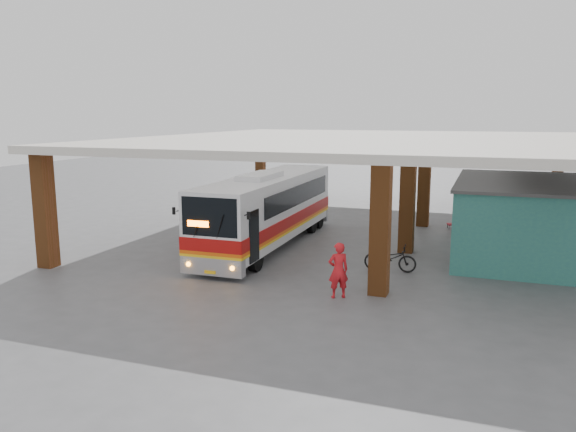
% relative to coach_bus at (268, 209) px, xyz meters
% --- Properties ---
extents(ground, '(90.00, 90.00, 0.00)m').
position_rel_coach_bus_xyz_m(ground, '(2.87, -2.02, -1.65)').
color(ground, '#515154').
rests_on(ground, ground).
extents(brick_columns, '(20.10, 21.60, 4.35)m').
position_rel_coach_bus_xyz_m(brick_columns, '(4.30, 2.98, 0.53)').
color(brick_columns, brown).
rests_on(brick_columns, ground).
extents(canopy_roof, '(21.00, 23.00, 0.30)m').
position_rel_coach_bus_xyz_m(canopy_roof, '(3.37, 4.48, 2.85)').
color(canopy_roof, silver).
rests_on(canopy_roof, brick_columns).
extents(shop_building, '(5.20, 8.20, 3.11)m').
position_rel_coach_bus_xyz_m(shop_building, '(10.37, 1.98, -0.08)').
color(shop_building, '#2C6F6F').
rests_on(shop_building, ground).
extents(coach_bus, '(2.56, 11.43, 3.31)m').
position_rel_coach_bus_xyz_m(coach_bus, '(0.00, 0.00, 0.00)').
color(coach_bus, silver).
rests_on(coach_bus, ground).
extents(motorcycle, '(1.94, 0.74, 1.01)m').
position_rel_coach_bus_xyz_m(motorcycle, '(5.76, -2.21, -1.14)').
color(motorcycle, black).
rests_on(motorcycle, ground).
extents(pedestrian, '(0.78, 0.71, 1.80)m').
position_rel_coach_bus_xyz_m(pedestrian, '(4.73, -5.82, -0.75)').
color(pedestrian, red).
rests_on(pedestrian, ground).
extents(red_chair, '(0.56, 0.56, 0.86)m').
position_rel_coach_bus_xyz_m(red_chair, '(7.48, 6.67, -1.25)').
color(red_chair, '#AD121B').
rests_on(red_chair, ground).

